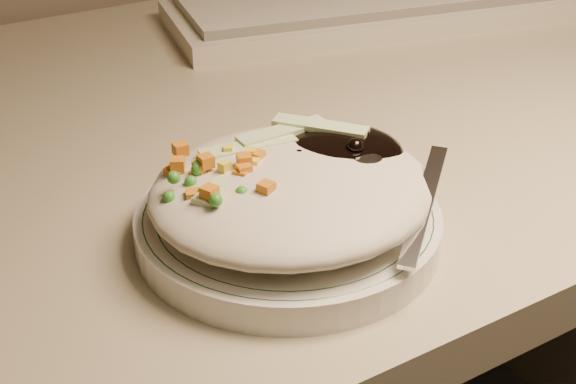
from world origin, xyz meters
TOP-DOWN VIEW (x-y plane):
  - desk at (0.00, 1.38)m, footprint 1.40×0.70m
  - plate at (-0.05, 1.17)m, footprint 0.21×0.21m
  - plate_rim at (-0.05, 1.17)m, footprint 0.20×0.20m
  - meal at (-0.04, 1.17)m, footprint 0.20×0.19m
  - keyboard at (0.29, 1.52)m, footprint 0.51×0.27m

SIDE VIEW (x-z plane):
  - desk at x=0.00m, z-range 0.17..0.91m
  - plate at x=-0.05m, z-range 0.74..0.76m
  - keyboard at x=0.29m, z-range 0.74..0.77m
  - plate_rim at x=-0.05m, z-range 0.76..0.76m
  - meal at x=-0.04m, z-range 0.76..0.81m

